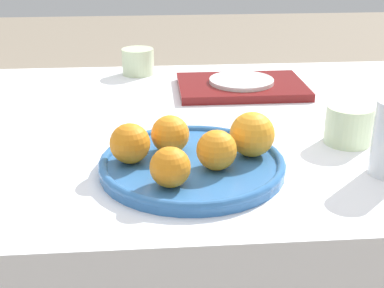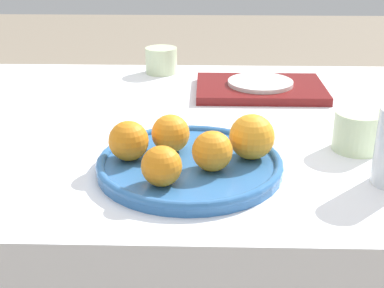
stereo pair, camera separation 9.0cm
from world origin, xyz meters
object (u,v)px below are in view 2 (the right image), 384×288
object	(u,v)px
orange_3	(131,141)
cup_2	(360,131)
fruit_platter	(192,164)
orange_0	(254,137)
orange_1	(173,133)
orange_2	(215,151)
serving_tray	(262,89)
orange_4	(164,166)
side_plate	(262,83)
cup_0	(163,60)

from	to	relation	value
orange_3	cup_2	distance (m)	0.42
fruit_platter	orange_0	size ratio (longest dim) A/B	4.07
orange_1	orange_0	bearing A→B (deg)	-9.96
cup_2	orange_2	bearing A→B (deg)	-154.29
orange_3	serving_tray	world-z (taller)	orange_3
orange_4	side_plate	xyz separation A→B (m)	(0.20, 0.54, -0.02)
orange_0	side_plate	world-z (taller)	orange_0
cup_0	orange_2	bearing A→B (deg)	-78.26
orange_4	orange_0	bearing A→B (deg)	35.64
orange_3	side_plate	world-z (taller)	orange_3
fruit_platter	cup_0	size ratio (longest dim) A/B	3.65
orange_0	orange_3	bearing A→B (deg)	-176.71
orange_0	fruit_platter	bearing A→B (deg)	-169.67
orange_1	serving_tray	bearing A→B (deg)	64.30
orange_4	orange_3	bearing A→B (deg)	124.39
serving_tray	orange_2	bearing A→B (deg)	-104.34
orange_0	orange_4	distance (m)	0.18
orange_0	cup_0	size ratio (longest dim) A/B	0.90
serving_tray	cup_2	distance (m)	0.38
serving_tray	cup_0	world-z (taller)	cup_0
orange_2	orange_1	bearing A→B (deg)	134.51
side_plate	orange_2	bearing A→B (deg)	-104.34
cup_2	orange_4	bearing A→B (deg)	-151.98
orange_3	cup_0	world-z (taller)	orange_3
fruit_platter	orange_4	bearing A→B (deg)	-115.34
orange_1	orange_2	xyz separation A→B (m)	(0.07, -0.07, -0.00)
side_plate	cup_0	bearing A→B (deg)	146.06
cup_0	cup_2	world-z (taller)	cup_2
fruit_platter	orange_2	distance (m)	0.06
orange_3	cup_0	size ratio (longest dim) A/B	0.79
serving_tray	cup_2	size ratio (longest dim) A/B	3.51
orange_1	orange_2	bearing A→B (deg)	-45.49
orange_4	serving_tray	size ratio (longest dim) A/B	0.20
cup_0	cup_2	xyz separation A→B (m)	(0.41, -0.52, 0.00)
fruit_platter	side_plate	bearing A→B (deg)	70.36
orange_1	orange_3	world-z (taller)	orange_3
orange_0	orange_2	world-z (taller)	orange_0
orange_1	cup_2	world-z (taller)	orange_1
orange_0	orange_1	xyz separation A→B (m)	(-0.14, 0.02, -0.01)
orange_2	fruit_platter	bearing A→B (deg)	141.51
cup_0	cup_2	bearing A→B (deg)	-52.25
orange_4	cup_2	xyz separation A→B (m)	(0.35, 0.19, -0.01)
orange_4	fruit_platter	bearing A→B (deg)	64.66
serving_tray	side_plate	world-z (taller)	side_plate
orange_3	orange_4	size ratio (longest dim) A/B	1.08
orange_0	side_plate	distance (m)	0.44
orange_0	orange_3	world-z (taller)	orange_0
orange_4	side_plate	bearing A→B (deg)	69.42
fruit_platter	orange_0	bearing A→B (deg)	10.33
orange_0	orange_2	bearing A→B (deg)	-143.92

